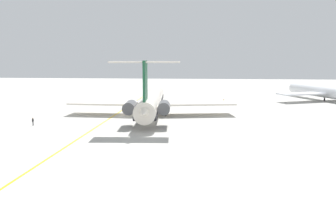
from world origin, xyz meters
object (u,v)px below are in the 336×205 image
main_jetliner (151,101)px  ground_crew_near_tail (224,101)px  ground_crew_near_nose (33,121)px  airliner_far_left (323,91)px  safety_cone_nose (106,101)px

main_jetliner → ground_crew_near_tail: main_jetliner is taller
main_jetliner → ground_crew_near_nose: bearing=117.6°
airliner_far_left → ground_crew_near_nose: airliner_far_left is taller
ground_crew_near_tail → safety_cone_nose: (-3.40, -36.55, -0.87)m
airliner_far_left → safety_cone_nose: size_ratio=59.92×
main_jetliner → airliner_far_left: size_ratio=1.40×
ground_crew_near_nose → main_jetliner: bearing=-104.9°
main_jetliner → airliner_far_left: main_jetliner is taller
main_jetliner → safety_cone_nose: bearing=32.1°
main_jetliner → ground_crew_near_tail: (-21.12, 18.78, -2.51)m
main_jetliner → safety_cone_nose: size_ratio=83.73×
airliner_far_left → safety_cone_nose: (10.64, -69.74, -2.71)m
ground_crew_near_nose → ground_crew_near_tail: size_ratio=0.91×
airliner_far_left → ground_crew_near_tail: (14.04, -33.19, -1.84)m
safety_cone_nose → airliner_far_left: bearing=98.7°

